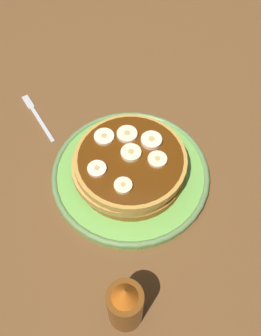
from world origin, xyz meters
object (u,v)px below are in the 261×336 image
at_px(banana_slice_5, 123,186).
at_px(banana_slice_6, 104,137).
at_px(syrup_bottle, 125,305).
at_px(banana_slice_0, 132,153).
at_px(plate, 130,174).
at_px(banana_slice_2, 158,157).
at_px(fork, 36,115).
at_px(banana_slice_3, 127,134).
at_px(pancake_stack, 128,166).
at_px(banana_slice_4, 151,141).
at_px(banana_slice_1, 97,169).

bearing_deg(banana_slice_5, banana_slice_6, 115.42).
bearing_deg(syrup_bottle, banana_slice_0, 93.95).
height_order(banana_slice_6, syrup_bottle, syrup_bottle).
relative_size(plate, banana_slice_2, 8.58).
distance_m(fork, syrup_bottle, 0.41).
bearing_deg(fork, banana_slice_2, -25.48).
height_order(plate, banana_slice_3, banana_slice_3).
distance_m(pancake_stack, banana_slice_4, 0.06).
height_order(banana_slice_0, syrup_bottle, syrup_bottle).
height_order(banana_slice_3, syrup_bottle, syrup_bottle).
height_order(banana_slice_1, banana_slice_5, same).
bearing_deg(banana_slice_3, banana_slice_5, -86.91).
bearing_deg(banana_slice_0, banana_slice_5, -97.01).
xyz_separation_m(banana_slice_1, banana_slice_4, (0.08, 0.06, 0.00)).
xyz_separation_m(banana_slice_1, banana_slice_6, (0.00, 0.06, -0.00)).
relative_size(plate, banana_slice_5, 9.43).
distance_m(pancake_stack, banana_slice_5, 0.06).
xyz_separation_m(banana_slice_1, banana_slice_3, (0.04, 0.07, 0.00)).
distance_m(pancake_stack, banana_slice_3, 0.05).
height_order(banana_slice_4, syrup_bottle, syrup_bottle).
height_order(banana_slice_6, fork, banana_slice_6).
bearing_deg(banana_slice_5, banana_slice_0, 82.99).
bearing_deg(banana_slice_5, banana_slice_4, 68.18).
bearing_deg(pancake_stack, plate, 25.36).
bearing_deg(banana_slice_0, banana_slice_6, 150.95).
bearing_deg(plate, banana_slice_1, -150.17).
bearing_deg(banana_slice_2, fork, 154.52).
relative_size(plate, syrup_bottle, 2.20).
xyz_separation_m(banana_slice_0, banana_slice_1, (-0.05, -0.04, -0.00)).
xyz_separation_m(pancake_stack, banana_slice_2, (0.05, 0.01, 0.02)).
height_order(banana_slice_4, banana_slice_5, banana_slice_4).
height_order(plate, banana_slice_5, banana_slice_5).
bearing_deg(banana_slice_5, banana_slice_2, 50.22).
xyz_separation_m(banana_slice_5, fork, (-0.19, 0.17, -0.06)).
distance_m(banana_slice_0, banana_slice_2, 0.04).
height_order(banana_slice_0, banana_slice_6, banana_slice_0).
distance_m(banana_slice_2, syrup_bottle, 0.23).
bearing_deg(banana_slice_1, plate, 29.83).
bearing_deg(banana_slice_0, banana_slice_4, 44.74).
distance_m(banana_slice_0, fork, 0.23).
distance_m(banana_slice_5, banana_slice_6, 0.10).
bearing_deg(banana_slice_5, plate, 84.37).
distance_m(banana_slice_5, fork, 0.26).
bearing_deg(banana_slice_3, plate, -76.49).
distance_m(plate, banana_slice_6, 0.08).
xyz_separation_m(pancake_stack, banana_slice_0, (0.01, 0.01, 0.03)).
distance_m(plate, syrup_bottle, 0.23).
bearing_deg(syrup_bottle, banana_slice_6, 104.13).
bearing_deg(pancake_stack, banana_slice_1, -149.76).
relative_size(banana_slice_0, fork, 0.31).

